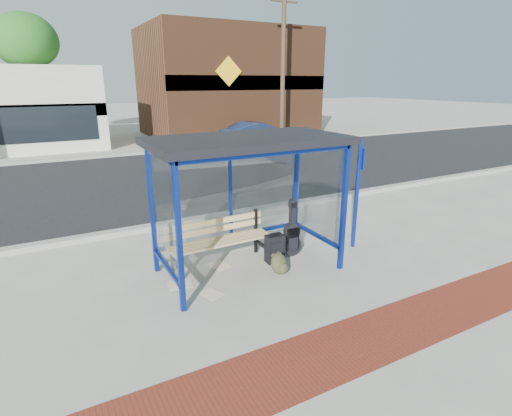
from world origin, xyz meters
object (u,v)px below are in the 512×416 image
guitar_bag (292,236)px  parked_car (258,134)px  bench (219,238)px  suitcase (275,249)px  backpack (280,264)px  fire_hydrant (301,132)px

guitar_bag → parked_car: (6.01, 12.46, 0.24)m
bench → parked_car: parked_car is taller
bench → parked_car: size_ratio=0.50×
bench → suitcase: bearing=-25.1°
bench → backpack: bearing=-49.6°
parked_car → guitar_bag: bearing=153.4°
suitcase → parked_car: bearing=64.6°
bench → guitar_bag: (1.41, -0.31, -0.12)m
bench → fire_hydrant: size_ratio=2.44×
backpack → fire_hydrant: bearing=40.0°
backpack → fire_hydrant: size_ratio=0.49×
backpack → bench: bearing=117.3°
suitcase → backpack: suitcase is taller
guitar_bag → backpack: bearing=-135.2°
parked_car → fire_hydrant: size_ratio=4.83×
backpack → parked_car: size_ratio=0.10×
bench → fire_hydrant: bearing=49.2°
guitar_bag → fire_hydrant: 16.47m
backpack → parked_car: (6.64, 13.03, 0.45)m
bench → fire_hydrant: bench is taller
backpack → fire_hydrant: 17.30m
guitar_bag → backpack: size_ratio=2.79×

